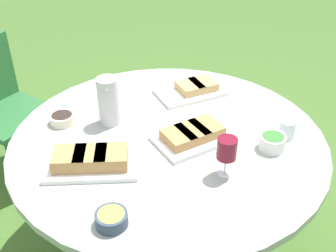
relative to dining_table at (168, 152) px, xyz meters
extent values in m
plane|color=#446B2B|center=(0.00, 0.00, -0.65)|extent=(40.00, 40.00, 0.00)
cylinder|color=#4C4C51|center=(0.00, 0.00, -0.64)|extent=(0.45, 0.45, 0.02)
cylinder|color=#4C4C51|center=(0.00, 0.00, -0.29)|extent=(0.11, 0.11, 0.68)
cylinder|color=#9EA399|center=(0.00, 0.00, 0.07)|extent=(1.43, 1.43, 0.03)
cube|color=#2D6B38|center=(-0.70, -0.92, -0.20)|extent=(0.60, 0.60, 0.04)
cylinder|color=#2D6B38|center=(-0.43, -0.89, -0.43)|extent=(0.03, 0.03, 0.43)
cylinder|color=#2D6B38|center=(-0.74, -0.66, -0.43)|extent=(0.03, 0.03, 0.43)
cylinder|color=#2D6B38|center=(-0.97, -0.95, -0.43)|extent=(0.03, 0.03, 0.43)
cylinder|color=silver|center=(-0.14, -0.27, 0.20)|extent=(0.10, 0.10, 0.23)
cone|color=silver|center=(-0.10, -0.27, 0.30)|extent=(0.02, 0.02, 0.03)
cylinder|color=silver|center=(0.28, 0.21, 0.09)|extent=(0.06, 0.06, 0.01)
cylinder|color=silver|center=(0.28, 0.21, 0.13)|extent=(0.01, 0.01, 0.08)
cylinder|color=maroon|center=(0.28, 0.21, 0.21)|extent=(0.08, 0.08, 0.09)
cube|color=white|center=(0.03, 0.11, 0.09)|extent=(0.35, 0.39, 0.02)
cube|color=#B2844C|center=(0.00, 0.17, 0.13)|extent=(0.18, 0.17, 0.04)
cube|color=#B2844C|center=(0.03, 0.11, 0.13)|extent=(0.18, 0.17, 0.04)
cube|color=#B2844C|center=(0.07, 0.04, 0.13)|extent=(0.18, 0.17, 0.04)
cube|color=white|center=(0.20, -0.33, 0.09)|extent=(0.21, 0.38, 0.02)
cube|color=#B2844C|center=(0.20, -0.24, 0.13)|extent=(0.13, 0.13, 0.06)
cube|color=#B2844C|center=(0.20, -0.33, 0.13)|extent=(0.13, 0.13, 0.06)
cube|color=#B2844C|center=(0.20, -0.41, 0.13)|extent=(0.13, 0.13, 0.06)
cube|color=white|center=(-0.39, 0.14, 0.09)|extent=(0.32, 0.40, 0.02)
cube|color=tan|center=(-0.42, 0.22, 0.12)|extent=(0.17, 0.16, 0.04)
cube|color=tan|center=(-0.39, 0.14, 0.12)|extent=(0.17, 0.16, 0.04)
cylinder|color=#334256|center=(0.52, -0.23, 0.11)|extent=(0.11, 0.11, 0.05)
cylinder|color=#E0C147|center=(0.52, -0.23, 0.12)|extent=(0.09, 0.09, 0.02)
cylinder|color=white|center=(0.12, 0.45, 0.12)|extent=(0.12, 0.12, 0.06)
cylinder|color=#387533|center=(0.12, 0.45, 0.14)|extent=(0.09, 0.09, 0.03)
cylinder|color=beige|center=(-0.15, -0.49, 0.11)|extent=(0.12, 0.12, 0.04)
cylinder|color=#2D231E|center=(-0.15, -0.49, 0.12)|extent=(0.10, 0.10, 0.02)
cylinder|color=silver|center=(0.03, 0.54, 0.12)|extent=(0.07, 0.07, 0.08)
camera|label=1|loc=(1.56, -0.11, 1.18)|focal=45.00mm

